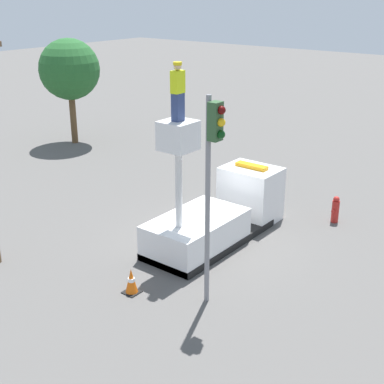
{
  "coord_description": "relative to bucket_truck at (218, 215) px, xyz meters",
  "views": [
    {
      "loc": [
        -13.88,
        -10.08,
        8.45
      ],
      "look_at": [
        -2.43,
        -1.09,
        2.88
      ],
      "focal_mm": 50.0,
      "sensor_mm": 36.0,
      "label": 1
    }
  ],
  "objects": [
    {
      "name": "traffic_cone_rear",
      "position": [
        -4.65,
        -0.19,
        -0.5
      ],
      "size": [
        0.46,
        0.46,
        0.79
      ],
      "color": "black",
      "rests_on": "ground"
    },
    {
      "name": "bucket_truck",
      "position": [
        0.0,
        0.0,
        0.0
      ],
      "size": [
        6.05,
        2.16,
        4.7
      ],
      "color": "black",
      "rests_on": "ground"
    },
    {
      "name": "tree_left_bg",
      "position": [
        5.19,
        13.96,
        3.32
      ],
      "size": [
        3.39,
        3.39,
        5.92
      ],
      "color": "brown",
      "rests_on": "ground"
    },
    {
      "name": "ground_plane",
      "position": [
        -0.47,
        0.0,
        -0.88
      ],
      "size": [
        120.0,
        120.0,
        0.0
      ],
      "primitive_type": "plane",
      "color": "#565451"
    },
    {
      "name": "traffic_light_pole",
      "position": [
        -3.61,
        -2.31,
        3.32
      ],
      "size": [
        0.34,
        0.57,
        5.96
      ],
      "color": "gray",
      "rests_on": "ground"
    },
    {
      "name": "fire_hydrant",
      "position": [
        3.87,
        -2.76,
        -0.36
      ],
      "size": [
        0.52,
        0.28,
        1.06
      ],
      "color": "#B2231E",
      "rests_on": "ground"
    },
    {
      "name": "worker",
      "position": [
        -2.2,
        0.0,
        4.71
      ],
      "size": [
        0.4,
        0.26,
        1.75
      ],
      "color": "navy",
      "rests_on": "bucket_truck"
    }
  ]
}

